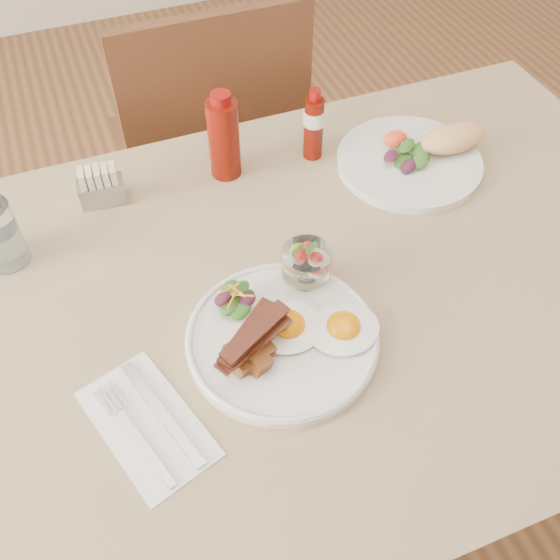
{
  "coord_description": "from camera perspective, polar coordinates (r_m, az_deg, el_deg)",
  "views": [
    {
      "loc": [
        -0.29,
        -0.57,
        1.5
      ],
      "look_at": [
        -0.08,
        -0.03,
        0.82
      ],
      "focal_mm": 40.0,
      "sensor_mm": 36.0,
      "label": 1
    }
  ],
  "objects": [
    {
      "name": "hot_sauce_bottle",
      "position": [
        1.17,
        3.11,
        13.97
      ],
      "size": [
        0.05,
        0.05,
        0.14
      ],
      "rotation": [
        0.0,
        0.0,
        0.23
      ],
      "color": "#590D05",
      "rests_on": "table"
    },
    {
      "name": "table",
      "position": [
        1.06,
        3.61,
        -3.1
      ],
      "size": [
        1.33,
        0.88,
        0.75
      ],
      "color": "#572E1B",
      "rests_on": "ground"
    },
    {
      "name": "fried_eggs",
      "position": [
        0.9,
        3.3,
        -4.28
      ],
      "size": [
        0.2,
        0.15,
        0.03
      ],
      "rotation": [
        0.0,
        0.0,
        0.23
      ],
      "color": "white",
      "rests_on": "main_plate"
    },
    {
      "name": "fruit_cup",
      "position": [
        0.93,
        2.43,
        1.58
      ],
      "size": [
        0.08,
        0.08,
        0.08
      ],
      "rotation": [
        0.0,
        0.0,
        -0.11
      ],
      "color": "white",
      "rests_on": "main_plate"
    },
    {
      "name": "second_plate",
      "position": [
        1.21,
        12.64,
        11.09
      ],
      "size": [
        0.29,
        0.27,
        0.07
      ],
      "rotation": [
        0.0,
        0.0,
        0.42
      ],
      "color": "silver",
      "rests_on": "table"
    },
    {
      "name": "napkin_cutlery",
      "position": [
        0.86,
        -11.93,
        -12.66
      ],
      "size": [
        0.17,
        0.23,
        0.01
      ],
      "rotation": [
        0.0,
        0.0,
        0.31
      ],
      "color": "white",
      "rests_on": "table"
    },
    {
      "name": "chair_far",
      "position": [
        1.6,
        -6.36,
        11.71
      ],
      "size": [
        0.42,
        0.42,
        0.93
      ],
      "color": "#572E1B",
      "rests_on": "ground"
    },
    {
      "name": "ketchup_bottle",
      "position": [
        1.13,
        -5.16,
        12.85
      ],
      "size": [
        0.07,
        0.07,
        0.17
      ],
      "rotation": [
        0.0,
        0.0,
        -0.35
      ],
      "color": "#590D05",
      "rests_on": "table"
    },
    {
      "name": "sugar_caddy",
      "position": [
        1.14,
        -16.04,
        8.13
      ],
      "size": [
        0.08,
        0.05,
        0.07
      ],
      "rotation": [
        0.0,
        0.0,
        -0.1
      ],
      "color": "#AFB0B4",
      "rests_on": "table"
    },
    {
      "name": "water_glass",
      "position": [
        1.07,
        -24.24,
        3.51
      ],
      "size": [
        0.07,
        0.07,
        0.11
      ],
      "color": "white",
      "rests_on": "table"
    },
    {
      "name": "side_salad",
      "position": [
        0.92,
        -4.08,
        -1.86
      ],
      "size": [
        0.07,
        0.07,
        0.04
      ],
      "rotation": [
        0.0,
        0.0,
        -0.19
      ],
      "color": "#194612",
      "rests_on": "main_plate"
    },
    {
      "name": "main_plate",
      "position": [
        0.91,
        0.2,
        -5.42
      ],
      "size": [
        0.28,
        0.28,
        0.02
      ],
      "primitive_type": "cylinder",
      "color": "silver",
      "rests_on": "table"
    },
    {
      "name": "bacon_potato_pile",
      "position": [
        0.86,
        -2.57,
        -6.01
      ],
      "size": [
        0.12,
        0.09,
        0.06
      ],
      "rotation": [
        0.0,
        0.0,
        0.07
      ],
      "color": "brown",
      "rests_on": "main_plate"
    }
  ]
}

